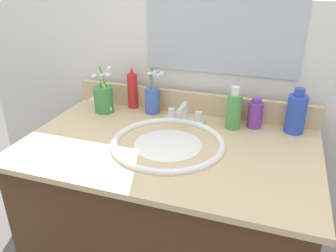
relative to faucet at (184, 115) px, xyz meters
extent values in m
cube|color=#4C2D19|center=(0.00, -0.20, -0.46)|extent=(0.97, 0.57, 0.83)
cube|color=#D1B284|center=(0.00, -0.20, -0.04)|extent=(1.01, 0.62, 0.02)
cube|color=#D1B284|center=(0.00, 0.10, 0.02)|extent=(1.01, 0.02, 0.09)
cube|color=silver|center=(0.00, 0.16, -0.23)|extent=(2.11, 0.04, 1.30)
torus|color=white|center=(0.00, -0.19, -0.02)|extent=(0.40, 0.40, 0.02)
ellipsoid|color=white|center=(0.00, -0.19, -0.07)|extent=(0.34, 0.34, 0.11)
cylinder|color=#B2B5BA|center=(0.00, -0.19, -0.10)|extent=(0.04, 0.04, 0.01)
cube|color=silver|center=(0.00, 0.01, -0.02)|extent=(0.16, 0.05, 0.01)
cylinder|color=silver|center=(0.00, 0.01, 0.01)|extent=(0.02, 0.02, 0.06)
cylinder|color=silver|center=(0.00, -0.03, 0.04)|extent=(0.02, 0.09, 0.02)
cylinder|color=silver|center=(-0.06, 0.01, 0.00)|extent=(0.03, 0.03, 0.04)
cylinder|color=silver|center=(0.06, 0.01, 0.00)|extent=(0.03, 0.03, 0.04)
cylinder|color=#2D4CB2|center=(0.41, 0.05, 0.04)|extent=(0.07, 0.07, 0.14)
cylinder|color=#2D4CB2|center=(0.41, 0.05, 0.13)|extent=(0.04, 0.04, 0.03)
cylinder|color=gold|center=(0.18, 0.08, 0.02)|extent=(0.04, 0.04, 0.09)
cylinder|color=white|center=(0.18, 0.08, 0.07)|extent=(0.02, 0.02, 0.02)
cylinder|color=#7A3899|center=(0.26, 0.05, 0.02)|extent=(0.06, 0.06, 0.10)
cylinder|color=#7A3899|center=(0.26, 0.05, 0.08)|extent=(0.03, 0.03, 0.02)
cylinder|color=red|center=(-0.25, 0.08, 0.05)|extent=(0.04, 0.04, 0.15)
cone|color=red|center=(-0.25, 0.08, 0.14)|extent=(0.02, 0.02, 0.03)
cylinder|color=#4C9E4C|center=(0.19, 0.01, 0.04)|extent=(0.05, 0.05, 0.13)
cylinder|color=white|center=(0.19, 0.01, 0.12)|extent=(0.03, 0.03, 0.03)
cylinder|color=#3F66B7|center=(-0.15, 0.05, 0.02)|extent=(0.06, 0.06, 0.11)
cylinder|color=white|center=(-0.15, 0.06, 0.06)|extent=(0.01, 0.03, 0.16)
cube|color=white|center=(-0.15, 0.07, 0.13)|extent=(0.01, 0.02, 0.01)
cylinder|color=green|center=(-0.15, 0.04, 0.07)|extent=(0.03, 0.03, 0.18)
cube|color=white|center=(-0.13, 0.03, 0.15)|extent=(0.01, 0.02, 0.01)
cylinder|color=orange|center=(-0.14, 0.05, 0.07)|extent=(0.06, 0.03, 0.17)
cube|color=white|center=(-0.12, 0.06, 0.14)|extent=(0.01, 0.02, 0.01)
cylinder|color=#B23FBF|center=(-0.15, 0.04, 0.07)|extent=(0.01, 0.05, 0.18)
cube|color=white|center=(-0.15, 0.02, 0.15)|extent=(0.01, 0.02, 0.01)
cylinder|color=blue|center=(-0.15, 0.06, 0.06)|extent=(0.03, 0.04, 0.16)
cube|color=white|center=(-0.13, 0.07, 0.13)|extent=(0.01, 0.02, 0.01)
cylinder|color=#3F8C47|center=(-0.35, 0.00, 0.03)|extent=(0.08, 0.08, 0.11)
cylinder|color=green|center=(-0.34, 0.01, 0.08)|extent=(0.03, 0.04, 0.18)
cube|color=white|center=(-0.33, 0.02, 0.15)|extent=(0.01, 0.02, 0.01)
cylinder|color=#D8333F|center=(-0.34, 0.01, 0.06)|extent=(0.02, 0.03, 0.16)
cube|color=white|center=(-0.34, 0.02, 0.13)|extent=(0.01, 0.02, 0.01)
cylinder|color=#26B2B2|center=(-0.36, -0.01, 0.06)|extent=(0.04, 0.02, 0.16)
cube|color=white|center=(-0.38, -0.01, 0.13)|extent=(0.01, 0.02, 0.01)
cylinder|color=yellow|center=(-0.34, -0.02, 0.07)|extent=(0.04, 0.04, 0.17)
cube|color=white|center=(-0.33, -0.03, 0.14)|extent=(0.01, 0.02, 0.01)
cylinder|color=white|center=(-0.34, -0.01, 0.07)|extent=(0.06, 0.02, 0.17)
cube|color=white|center=(-0.31, -0.02, 0.14)|extent=(0.01, 0.02, 0.01)
cube|color=white|center=(-0.42, 0.06, -0.02)|extent=(0.06, 0.04, 0.02)
camera|label=1|loc=(0.34, -1.18, 0.53)|focal=36.75mm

